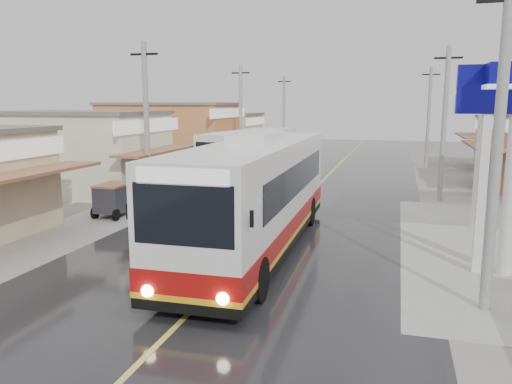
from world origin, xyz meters
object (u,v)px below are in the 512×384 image
second_bus (251,155)px  cyclist (225,190)px  tricycle_near (114,198)px  coach_bus (258,195)px

second_bus → cyclist: (0.75, -7.29, -1.06)m
second_bus → tricycle_near: size_ratio=5.22×
second_bus → cyclist: 7.40m
second_bus → tricycle_near: (-3.19, -11.33, -0.94)m
cyclist → tricycle_near: cyclist is taller
coach_bus → second_bus: size_ratio=1.27×
tricycle_near → cyclist: bearing=44.1°
coach_bus → cyclist: coach_bus is taller
cyclist → second_bus: bearing=86.9°
second_bus → tricycle_near: bearing=-98.3°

